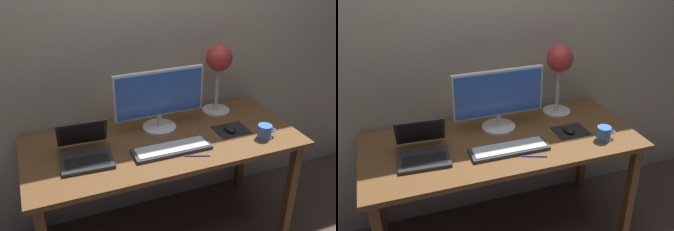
% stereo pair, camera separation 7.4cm
% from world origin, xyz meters
% --- Properties ---
extents(back_wall, '(4.80, 0.06, 2.60)m').
position_xyz_m(back_wall, '(0.00, 0.40, 1.30)').
color(back_wall, '#B2A893').
rests_on(back_wall, ground).
extents(desk, '(1.60, 0.70, 0.74)m').
position_xyz_m(desk, '(0.00, 0.00, 0.66)').
color(desk, brown).
rests_on(desk, ground).
extents(monitor, '(0.55, 0.21, 0.38)m').
position_xyz_m(monitor, '(0.03, 0.14, 0.95)').
color(monitor, silver).
rests_on(monitor, desk).
extents(keyboard_main, '(0.44, 0.14, 0.03)m').
position_xyz_m(keyboard_main, '(0.00, -0.13, 0.75)').
color(keyboard_main, '#38383A').
rests_on(keyboard_main, desk).
extents(laptop, '(0.29, 0.31, 0.19)m').
position_xyz_m(laptop, '(-0.46, -0.01, 0.80)').
color(laptop, '#28282B').
rests_on(laptop, desk).
extents(desk_lamp, '(0.18, 0.18, 0.46)m').
position_xyz_m(desk_lamp, '(0.46, 0.22, 1.07)').
color(desk_lamp, beige).
rests_on(desk_lamp, desk).
extents(mousepad, '(0.20, 0.16, 0.00)m').
position_xyz_m(mousepad, '(0.42, -0.04, 0.74)').
color(mousepad, black).
rests_on(mousepad, desk).
extents(mouse, '(0.06, 0.10, 0.03)m').
position_xyz_m(mouse, '(0.41, -0.06, 0.76)').
color(mouse, black).
rests_on(mouse, mousepad).
extents(coffee_mug, '(0.12, 0.08, 0.08)m').
position_xyz_m(coffee_mug, '(0.56, -0.20, 0.78)').
color(coffee_mug, '#3F72CC').
rests_on(coffee_mug, desk).
extents(pen, '(0.13, 0.06, 0.01)m').
position_xyz_m(pen, '(0.11, -0.23, 0.74)').
color(pen, '#2633A5').
rests_on(pen, desk).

